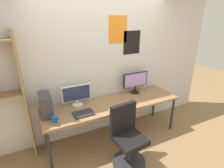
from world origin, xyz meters
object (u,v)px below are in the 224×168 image
keyboard_main (119,108)px  coffee_mug (54,119)px  pc_tower (46,105)px  laptop_closed (84,113)px  computer_mouse (58,124)px  monitor_right (135,81)px  office_chair (127,141)px  desk (113,105)px  monitor_left (77,94)px

keyboard_main → coffee_mug: size_ratio=3.47×
pc_tower → keyboard_main: size_ratio=0.97×
pc_tower → keyboard_main: (1.12, -0.33, -0.17)m
laptop_closed → keyboard_main: bearing=-10.7°
computer_mouse → laptop_closed: bearing=15.3°
monitor_right → laptop_closed: bearing=-163.9°
monitor_right → coffee_mug: size_ratio=5.11×
laptop_closed → monitor_right: bearing=14.6°
office_chair → coffee_mug: (-0.97, 0.51, 0.38)m
desk → monitor_left: bearing=160.5°
monitor_right → office_chair: bearing=-128.1°
office_chair → monitor_left: size_ratio=1.96×
pc_tower → laptop_closed: size_ratio=1.11×
desk → office_chair: bearing=-96.7°
computer_mouse → keyboard_main: bearing=1.1°
monitor_right → coffee_mug: bearing=-167.8°
desk → computer_mouse: bearing=-166.2°
desk → monitor_right: (0.60, 0.21, 0.29)m
office_chair → monitor_left: (-0.52, 0.86, 0.54)m
computer_mouse → coffee_mug: size_ratio=0.91×
office_chair → computer_mouse: office_chair is taller
coffee_mug → computer_mouse: bearing=-77.1°
office_chair → keyboard_main: bearing=79.8°
monitor_right → desk: bearing=-160.5°
office_chair → desk: bearing=83.3°
pc_tower → coffee_mug: pc_tower is taller
monitor_left → laptop_closed: bearing=-89.3°
coffee_mug → office_chair: bearing=-27.7°
monitor_left → computer_mouse: 0.65m
office_chair → computer_mouse: (-0.94, 0.40, 0.35)m
keyboard_main → monitor_right: bearing=36.4°
computer_mouse → coffee_mug: bearing=102.9°
desk → computer_mouse: size_ratio=25.82×
keyboard_main → pc_tower: bearing=163.6°
monitor_left → computer_mouse: size_ratio=5.26×
desk → laptop_closed: (-0.60, -0.13, 0.06)m
computer_mouse → coffee_mug: coffee_mug is taller
desk → laptop_closed: bearing=-167.4°
keyboard_main → coffee_mug: (-1.04, 0.09, 0.04)m
monitor_right → pc_tower: 1.72m
monitor_right → monitor_left: bearing=-180.0°
desk → pc_tower: pc_tower is taller
desk → keyboard_main: (0.00, -0.23, 0.06)m
desk → computer_mouse: 1.05m
computer_mouse → monitor_left: bearing=47.8°
keyboard_main → coffee_mug: bearing=175.3°
desk → keyboard_main: keyboard_main is taller
pc_tower → laptop_closed: (0.52, -0.23, -0.17)m
office_chair → monitor_right: (0.68, 0.86, 0.59)m
monitor_left → coffee_mug: bearing=-141.3°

